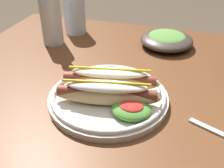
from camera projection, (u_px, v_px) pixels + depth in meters
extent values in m
cube|color=brown|center=(133.00, 99.00, 0.70)|extent=(1.13, 0.94, 0.04)
cylinder|color=brown|center=(53.00, 99.00, 1.32)|extent=(0.06, 0.06, 0.70)
cylinder|color=silver|center=(108.00, 98.00, 0.66)|extent=(0.29, 0.29, 0.02)
torus|color=silver|center=(108.00, 94.00, 0.65)|extent=(0.28, 0.28, 0.01)
ellipsoid|color=tan|center=(107.00, 96.00, 0.62)|extent=(0.25, 0.09, 0.04)
cylinder|color=brown|center=(107.00, 93.00, 0.61)|extent=(0.23, 0.07, 0.03)
ellipsoid|color=silver|center=(107.00, 86.00, 0.60)|extent=(0.19, 0.08, 0.02)
cylinder|color=yellow|center=(107.00, 83.00, 0.60)|extent=(0.19, 0.04, 0.01)
ellipsoid|color=tan|center=(110.00, 82.00, 0.67)|extent=(0.25, 0.09, 0.04)
cylinder|color=brown|center=(110.00, 79.00, 0.66)|extent=(0.23, 0.07, 0.03)
ellipsoid|color=silver|center=(110.00, 73.00, 0.65)|extent=(0.19, 0.08, 0.02)
cylinder|color=yellow|center=(110.00, 69.00, 0.65)|extent=(0.19, 0.04, 0.01)
ellipsoid|color=#4C8C38|center=(131.00, 110.00, 0.59)|extent=(0.09, 0.07, 0.02)
ellipsoid|color=red|center=(132.00, 106.00, 0.58)|extent=(0.05, 0.04, 0.01)
cube|color=silver|center=(208.00, 128.00, 0.57)|extent=(0.08, 0.04, 0.00)
cylinder|color=silver|center=(75.00, 15.00, 0.99)|extent=(0.08, 0.08, 0.13)
cylinder|color=silver|center=(51.00, 20.00, 0.90)|extent=(0.07, 0.07, 0.16)
ellipsoid|color=#423833|center=(167.00, 40.00, 0.91)|extent=(0.18, 0.18, 0.04)
ellipsoid|color=#56893D|center=(167.00, 36.00, 0.90)|extent=(0.12, 0.12, 0.02)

